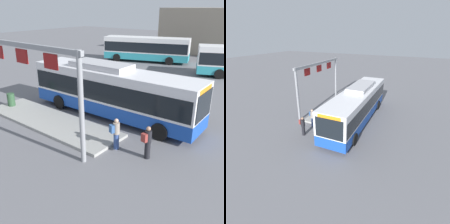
% 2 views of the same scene
% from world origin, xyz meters
% --- Properties ---
extents(ground_plane, '(120.00, 120.00, 0.00)m').
position_xyz_m(ground_plane, '(0.00, 0.00, 0.00)').
color(ground_plane, slate).
extents(platform_curb, '(10.00, 2.80, 0.16)m').
position_xyz_m(platform_curb, '(-2.37, -3.29, 0.08)').
color(platform_curb, '#9E9E99').
rests_on(platform_curb, ground).
extents(bus_main, '(11.96, 2.91, 3.46)m').
position_xyz_m(bus_main, '(-0.01, -0.00, 1.81)').
color(bus_main, '#1947AD').
rests_on(bus_main, ground).
extents(bus_background_left, '(11.08, 5.82, 3.10)m').
position_xyz_m(bus_background_left, '(-7.95, 17.22, 1.78)').
color(bus_background_left, teal).
rests_on(bus_background_left, ground).
extents(person_boarding, '(0.48, 0.60, 1.67)m').
position_xyz_m(person_boarding, '(2.89, -3.34, 0.89)').
color(person_boarding, '#334C8C').
rests_on(person_boarding, ground).
extents(person_waiting_near, '(0.41, 0.57, 1.67)m').
position_xyz_m(person_waiting_near, '(4.61, -3.14, 0.89)').
color(person_waiting_near, black).
rests_on(person_waiting_near, ground).
extents(platform_sign_gantry, '(8.45, 0.24, 5.20)m').
position_xyz_m(platform_sign_gantry, '(-1.60, -5.21, 3.71)').
color(platform_sign_gantry, gray).
rests_on(platform_sign_gantry, ground).
extents(trash_bin, '(0.52, 0.52, 0.90)m').
position_xyz_m(trash_bin, '(-6.56, -3.32, 0.61)').
color(trash_bin, '#2D5133').
rests_on(trash_bin, platform_curb).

